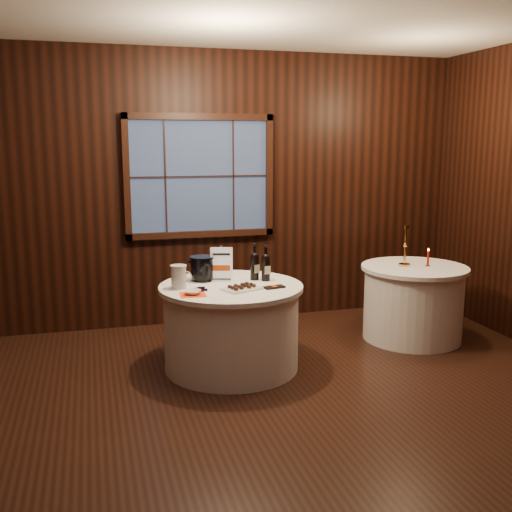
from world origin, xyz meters
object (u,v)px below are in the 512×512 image
object	(u,v)px
ice_bucket	(202,268)
brass_candlestick	(405,251)
port_bottle_right	(266,265)
main_table	(231,326)
port_bottle_left	(255,264)
chocolate_box	(274,287)
sign_stand	(222,269)
glass_pitcher	(179,277)
side_table	(413,302)
chocolate_plate	(242,288)
grape_bunch	(201,289)
cracker_bowl	(193,292)
red_candle	(428,260)

from	to	relation	value
ice_bucket	brass_candlestick	bearing A→B (deg)	2.88
port_bottle_right	main_table	bearing A→B (deg)	-175.17
port_bottle_left	port_bottle_right	xyz separation A→B (m)	(0.09, -0.06, -0.00)
port_bottle_left	brass_candlestick	size ratio (longest dim) A/B	0.80
ice_bucket	chocolate_box	distance (m)	0.72
ice_bucket	chocolate_box	world-z (taller)	ice_bucket
sign_stand	glass_pitcher	xyz separation A→B (m)	(-0.42, -0.18, -0.01)
side_table	port_bottle_right	xyz separation A→B (m)	(-1.65, -0.22, 0.52)
glass_pitcher	brass_candlestick	size ratio (longest dim) A/B	0.49
port_bottle_left	ice_bucket	distance (m)	0.48
main_table	chocolate_plate	xyz separation A→B (m)	(0.05, -0.19, 0.40)
port_bottle_right	glass_pitcher	size ratio (longest dim) A/B	1.61
grape_bunch	port_bottle_left	bearing A→B (deg)	27.72
cracker_bowl	glass_pitcher	bearing A→B (deg)	107.08
cracker_bowl	side_table	bearing A→B (deg)	12.92
glass_pitcher	brass_candlestick	world-z (taller)	brass_candlestick
port_bottle_left	glass_pitcher	world-z (taller)	port_bottle_left
side_table	cracker_bowl	size ratio (longest dim) A/B	7.91
port_bottle_right	brass_candlestick	world-z (taller)	brass_candlestick
side_table	sign_stand	xyz separation A→B (m)	(-2.04, -0.12, 0.49)
chocolate_box	glass_pitcher	size ratio (longest dim) A/B	0.89
port_bottle_right	cracker_bowl	world-z (taller)	port_bottle_right
sign_stand	chocolate_plate	distance (m)	0.40
side_table	ice_bucket	size ratio (longest dim) A/B	4.80
sign_stand	chocolate_plate	bearing A→B (deg)	-60.26
side_table	port_bottle_right	size ratio (longest dim) A/B	3.29
ice_bucket	grape_bunch	bearing A→B (deg)	-101.81
main_table	cracker_bowl	bearing A→B (deg)	-147.25
brass_candlestick	red_candle	xyz separation A→B (m)	(0.21, -0.11, -0.08)
main_table	cracker_bowl	distance (m)	0.61
port_bottle_right	glass_pitcher	distance (m)	0.81
chocolate_plate	brass_candlestick	xyz separation A→B (m)	(1.85, 0.54, 0.13)
port_bottle_right	brass_candlestick	distance (m)	1.58
side_table	glass_pitcher	size ratio (longest dim) A/B	5.28
port_bottle_right	chocolate_box	xyz separation A→B (m)	(-0.01, -0.29, -0.13)
cracker_bowl	red_candle	distance (m)	2.54
sign_stand	ice_bucket	distance (m)	0.18
ice_bucket	cracker_bowl	bearing A→B (deg)	-109.27
chocolate_plate	port_bottle_right	bearing A→B (deg)	43.34
main_table	sign_stand	size ratio (longest dim) A/B	3.96
side_table	red_candle	size ratio (longest dim) A/B	5.80
chocolate_plate	cracker_bowl	distance (m)	0.44
grape_bunch	cracker_bowl	world-z (taller)	same
port_bottle_left	glass_pitcher	size ratio (longest dim) A/B	1.65
brass_candlestick	red_candle	bearing A→B (deg)	-27.11
port_bottle_left	ice_bucket	bearing A→B (deg)	148.79
chocolate_box	main_table	bearing A→B (deg)	136.58
sign_stand	grape_bunch	size ratio (longest dim) A/B	2.03
port_bottle_left	port_bottle_right	bearing A→B (deg)	-55.99
chocolate_plate	glass_pitcher	distance (m)	0.56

